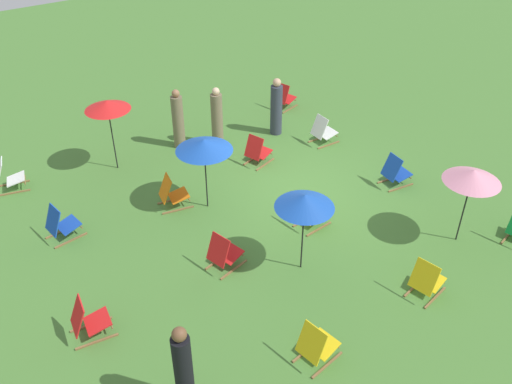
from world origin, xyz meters
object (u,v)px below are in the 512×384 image
object	(u,v)px
deckchair_5	(323,131)
deckchair_12	(172,193)
deckchair_10	(61,224)
umbrella_1	(107,105)
umbrella_2	(204,145)
deckchair_1	(311,213)
deckchair_4	(316,345)
person_2	(217,119)
deckchair_6	(88,320)
umbrella_3	(305,201)
deckchair_7	(284,97)
deckchair_8	(395,172)
deckchair_11	(257,151)
deckchair_2	(427,280)
person_3	(178,120)
deckchair_3	(224,253)
umbrella_0	(473,176)
deckchair_9	(8,177)
person_1	(183,370)
person_0	(276,108)

from	to	relation	value
deckchair_5	deckchair_12	bearing A→B (deg)	95.89
deckchair_10	umbrella_1	distance (m)	3.28
deckchair_12	deckchair_10	bearing A→B (deg)	94.32
umbrella_2	deckchair_1	bearing A→B (deg)	-143.44
deckchair_5	deckchair_4	bearing A→B (deg)	140.77
umbrella_2	person_2	xyz separation A→B (m)	(2.35, -1.77, -0.84)
deckchair_1	deckchair_6	size ratio (longest dim) A/B	1.00
umbrella_2	umbrella_3	bearing A→B (deg)	-171.32
deckchair_7	deckchair_8	xyz separation A→B (m)	(-5.06, 0.43, 0.00)
deckchair_5	deckchair_11	world-z (taller)	same
deckchair_2	person_3	distance (m)	7.89
deckchair_1	deckchair_3	xyz separation A→B (m)	(-0.02, 2.32, 0.00)
deckchair_6	deckchair_1	bearing A→B (deg)	-79.83
umbrella_0	deckchair_3	bearing A→B (deg)	64.58
deckchair_2	deckchair_3	distance (m)	3.97
deckchair_4	deckchair_5	world-z (taller)	same
deckchair_5	person_2	size ratio (longest dim) A/B	0.48
deckchair_9	deckchair_12	xyz separation A→B (m)	(-2.97, -2.93, 0.00)
deckchair_9	deckchair_11	bearing A→B (deg)	-99.28
deckchair_8	umbrella_3	world-z (taller)	umbrella_3
deckchair_1	deckchair_11	world-z (taller)	same
deckchair_4	deckchair_8	bearing A→B (deg)	-67.92
deckchair_8	deckchair_6	bearing A→B (deg)	99.84
deckchair_7	person_1	bearing A→B (deg)	119.36
umbrella_1	person_1	size ratio (longest dim) A/B	1.12
deckchair_10	deckchair_11	xyz separation A→B (m)	(0.08, -5.27, 0.00)
deckchair_12	person_3	distance (m)	2.92
deckchair_7	person_1	world-z (taller)	person_1
deckchair_1	umbrella_0	distance (m)	3.43
deckchair_3	umbrella_2	distance (m)	2.54
deckchair_8	deckchair_11	bearing A→B (deg)	46.10
umbrella_0	person_1	xyz separation A→B (m)	(-0.13, 6.79, -0.83)
deckchair_2	deckchair_12	bearing A→B (deg)	15.32
deckchair_9	umbrella_1	size ratio (longest dim) A/B	0.45
deckchair_10	umbrella_3	size ratio (longest dim) A/B	0.46
deckchair_11	person_0	bearing A→B (deg)	-69.46
deckchair_4	person_1	bearing A→B (deg)	68.24
umbrella_3	deckchair_11	bearing A→B (deg)	-23.22
deckchair_7	umbrella_0	distance (m)	7.52
deckchair_7	person_1	size ratio (longest dim) A/B	0.50
deckchair_5	deckchair_9	distance (m)	8.28
person_0	deckchair_3	bearing A→B (deg)	120.33
umbrella_2	deckchair_2	bearing A→B (deg)	-158.97
deckchair_1	deckchair_6	bearing A→B (deg)	86.96
deckchair_11	person_2	world-z (taller)	person_2
umbrella_2	deckchair_5	bearing A→B (deg)	-80.23
deckchair_7	umbrella_2	xyz separation A→B (m)	(-3.14, 4.71, 1.29)
deckchair_7	deckchair_8	size ratio (longest dim) A/B	1.03
deckchair_6	umbrella_1	size ratio (longest dim) A/B	0.43
deckchair_9	umbrella_1	xyz separation A→B (m)	(-0.58, -2.56, 1.43)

